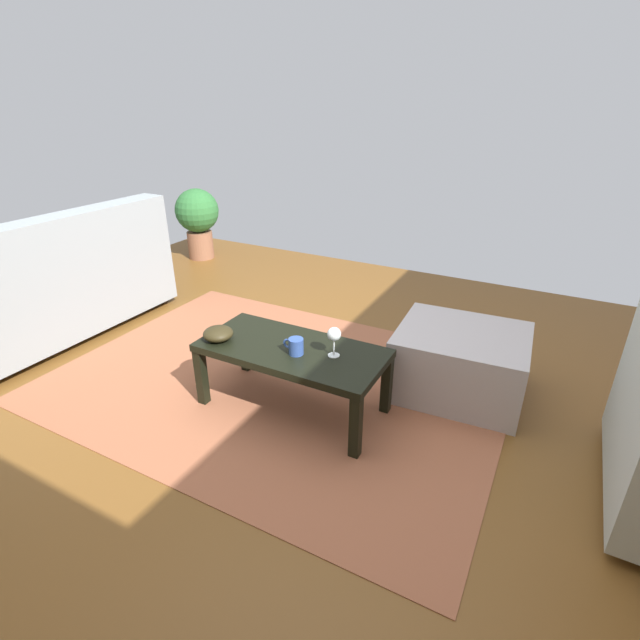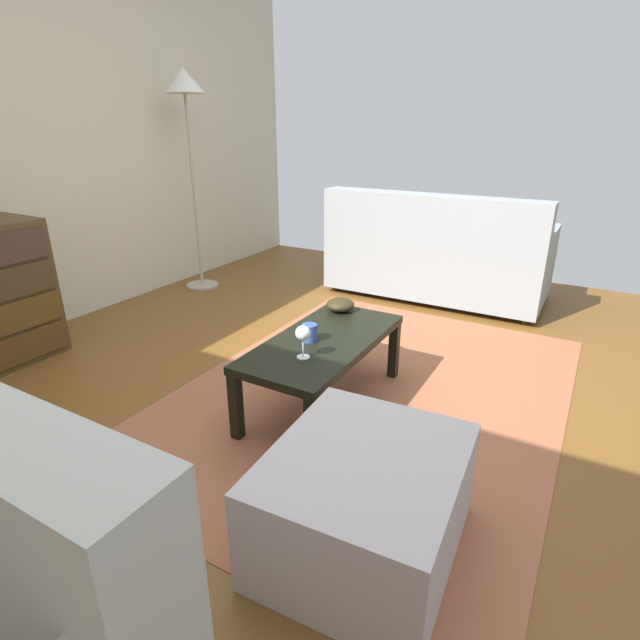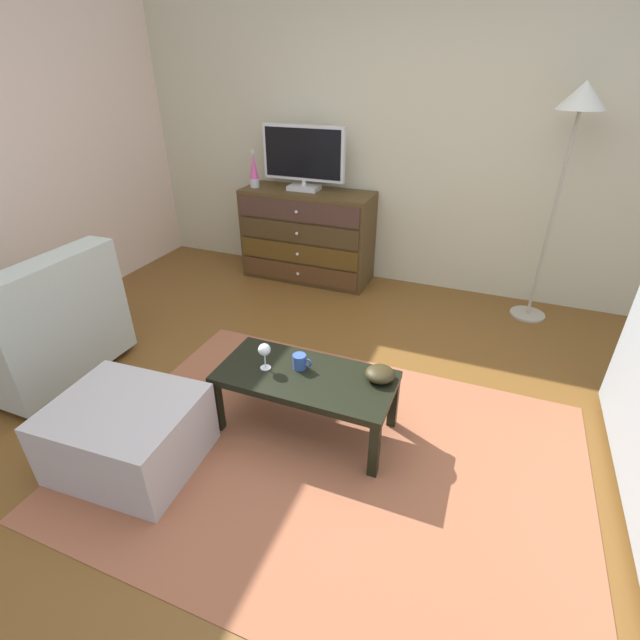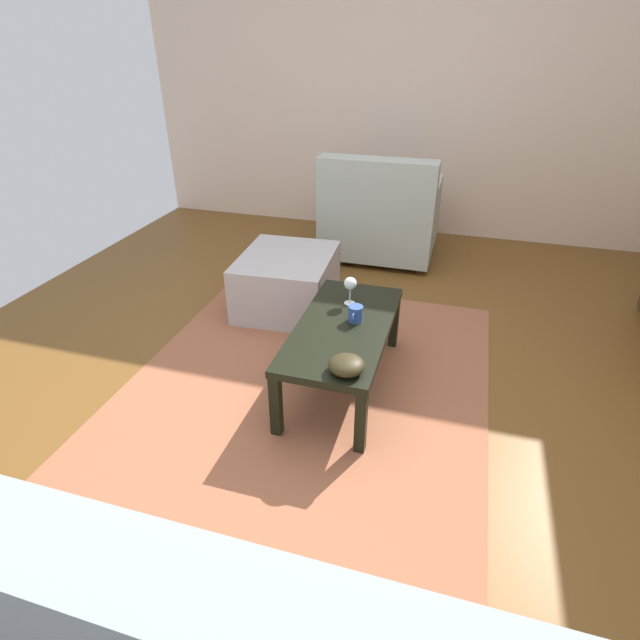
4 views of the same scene
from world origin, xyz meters
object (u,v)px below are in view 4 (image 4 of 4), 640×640
armchair (380,216)px  ottoman (287,282)px  mug (355,314)px  bowl_decorative (347,365)px  wine_glass (350,284)px  coffee_table (343,333)px

armchair → ottoman: armchair is taller
mug → bowl_decorative: size_ratio=0.71×
wine_glass → ottoman: wine_glass is taller
bowl_decorative → mug: bearing=-172.0°
coffee_table → wine_glass: 0.29m
coffee_table → armchair: bearing=-175.3°
coffee_table → bowl_decorative: 0.41m
mug → ottoman: bearing=-138.1°
coffee_table → armchair: armchair is taller
bowl_decorative → armchair: armchair is taller
wine_glass → armchair: (-1.61, -0.13, -0.14)m
mug → bowl_decorative: mug is taller
bowl_decorative → coffee_table: bearing=-164.1°
armchair → ottoman: 1.18m
wine_glass → mug: 0.21m
bowl_decorative → armchair: 2.25m
ottoman → coffee_table: bearing=37.6°
wine_glass → armchair: 1.62m
mug → armchair: 1.80m
coffee_table → wine_glass: wine_glass is taller
armchair → mug: bearing=6.4°
bowl_decorative → armchair: (-2.23, -0.26, -0.06)m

